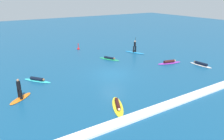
% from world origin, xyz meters
% --- Properties ---
extents(ground_plane, '(120.00, 120.00, 0.00)m').
position_xyz_m(ground_plane, '(0.00, 0.00, 0.00)').
color(ground_plane, navy).
rests_on(ground_plane, ground).
extents(surfer_on_orange_board, '(2.28, 2.06, 1.79)m').
position_xyz_m(surfer_on_orange_board, '(-9.62, -0.87, 0.50)').
color(surfer_on_orange_board, orange).
rests_on(surfer_on_orange_board, ground_plane).
extents(surfer_on_teal_board, '(2.40, 2.87, 0.41)m').
position_xyz_m(surfer_on_teal_board, '(-7.39, 2.37, 0.15)').
color(surfer_on_teal_board, '#33C6CC').
rests_on(surfer_on_teal_board, ground_plane).
extents(surfer_on_purple_board, '(3.36, 1.42, 0.44)m').
position_xyz_m(surfer_on_purple_board, '(8.26, -0.53, 0.15)').
color(surfer_on_purple_board, purple).
rests_on(surfer_on_purple_board, ground_plane).
extents(surfer_on_white_board, '(0.77, 2.96, 0.43)m').
position_xyz_m(surfer_on_white_board, '(10.84, -3.21, 0.16)').
color(surfer_on_white_board, white).
rests_on(surfer_on_white_board, ground_plane).
extents(surfer_on_yellow_board, '(2.14, 3.25, 0.38)m').
position_xyz_m(surfer_on_yellow_board, '(-3.52, -6.35, 0.12)').
color(surfer_on_yellow_board, yellow).
rests_on(surfer_on_yellow_board, ground_plane).
extents(surfer_on_blue_board, '(1.89, 3.29, 2.25)m').
position_xyz_m(surfer_on_blue_board, '(7.76, 5.94, 0.42)').
color(surfer_on_blue_board, '#1E8CD1').
rests_on(surfer_on_blue_board, ground_plane).
extents(surfer_on_green_board, '(1.96, 3.05, 0.38)m').
position_xyz_m(surfer_on_green_board, '(2.76, 5.01, 0.13)').
color(surfer_on_green_board, '#23B266').
rests_on(surfer_on_green_board, ground_plane).
extents(marker_buoy, '(0.41, 0.41, 1.09)m').
position_xyz_m(marker_buoy, '(1.55, 12.31, 0.16)').
color(marker_buoy, red).
rests_on(marker_buoy, ground_plane).
extents(wave_crest, '(24.50, 0.90, 0.18)m').
position_xyz_m(wave_crest, '(0.00, -8.35, 0.09)').
color(wave_crest, white).
rests_on(wave_crest, ground_plane).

